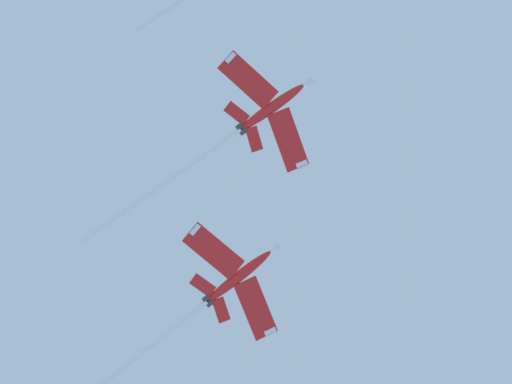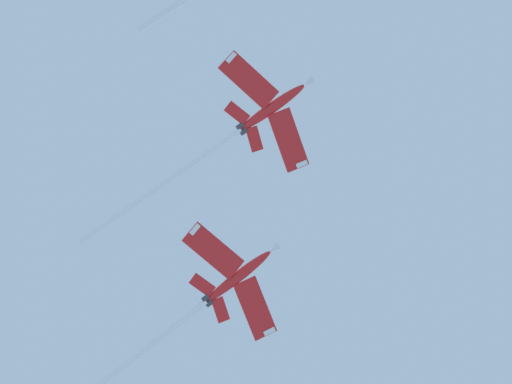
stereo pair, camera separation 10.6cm
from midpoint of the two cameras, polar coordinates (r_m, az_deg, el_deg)
name	(u,v)px [view 2 (the right image)]	position (r m, az deg, el deg)	size (l,w,h in m)	color
jet_second	(244,127)	(124.81, -0.84, 4.34)	(19.79, 39.22, 13.63)	red
jet_third	(211,298)	(124.68, -3.08, -7.09)	(19.68, 35.92, 12.37)	red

